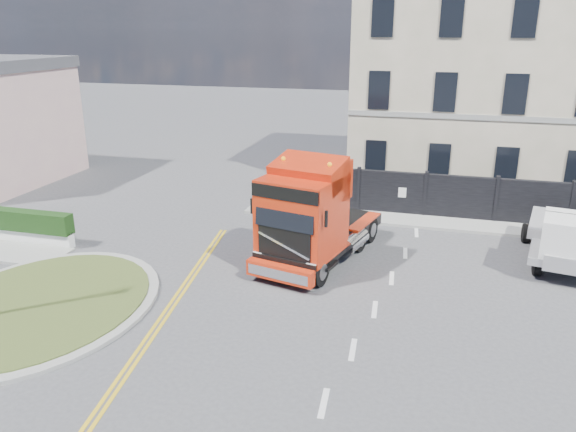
% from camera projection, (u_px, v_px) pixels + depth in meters
% --- Properties ---
extents(ground, '(120.00, 120.00, 0.00)m').
position_uv_depth(ground, '(285.00, 292.00, 18.20)').
color(ground, '#424244').
rests_on(ground, ground).
extents(traffic_island, '(6.80, 6.80, 0.17)m').
position_uv_depth(traffic_island, '(39.00, 305.00, 17.19)').
color(traffic_island, gray).
rests_on(traffic_island, ground).
extents(hoarding_fence, '(18.80, 0.25, 2.00)m').
position_uv_depth(hoarding_fence, '(485.00, 200.00, 24.46)').
color(hoarding_fence, black).
rests_on(hoarding_fence, ground).
extents(georgian_building, '(12.30, 10.30, 12.80)m').
position_uv_depth(georgian_building, '(476.00, 74.00, 29.91)').
color(georgian_building, beige).
rests_on(georgian_building, ground).
extents(pavement_far, '(20.00, 1.60, 0.12)m').
position_uv_depth(pavement_far, '(470.00, 226.00, 24.08)').
color(pavement_far, gray).
rests_on(pavement_far, ground).
extents(truck, '(3.86, 6.85, 3.87)m').
position_uv_depth(truck, '(310.00, 219.00, 19.77)').
color(truck, black).
rests_on(truck, ground).
extents(flatbed_pickup, '(2.99, 5.51, 2.16)m').
position_uv_depth(flatbed_pickup, '(570.00, 240.00, 19.43)').
color(flatbed_pickup, gray).
rests_on(flatbed_pickup, ground).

